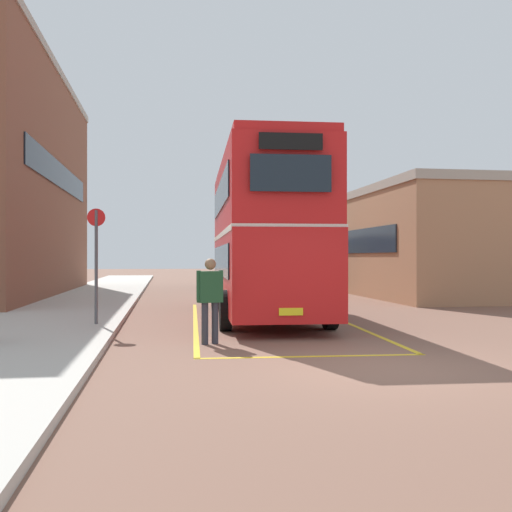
{
  "coord_description": "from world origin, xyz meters",
  "views": [
    {
      "loc": [
        -3.35,
        -9.01,
        1.8
      ],
      "look_at": [
        -0.38,
        10.28,
        1.84
      ],
      "focal_mm": 41.16,
      "sensor_mm": 36.0,
      "label": 1
    }
  ],
  "objects_px": {
    "double_decker_bus": "(263,233)",
    "single_deck_bus": "(261,260)",
    "pedestrian_boarding": "(210,294)",
    "bus_stop_sign": "(96,255)"
  },
  "relations": [
    {
      "from": "pedestrian_boarding",
      "to": "bus_stop_sign",
      "type": "xyz_separation_m",
      "value": [
        -2.61,
        2.86,
        0.82
      ]
    },
    {
      "from": "single_deck_bus",
      "to": "double_decker_bus",
      "type": "bearing_deg",
      "value": -98.94
    },
    {
      "from": "single_deck_bus",
      "to": "pedestrian_boarding",
      "type": "bearing_deg",
      "value": -101.88
    },
    {
      "from": "single_deck_bus",
      "to": "bus_stop_sign",
      "type": "bearing_deg",
      "value": -110.75
    },
    {
      "from": "double_decker_bus",
      "to": "bus_stop_sign",
      "type": "relative_size",
      "value": 3.5
    },
    {
      "from": "double_decker_bus",
      "to": "single_deck_bus",
      "type": "xyz_separation_m",
      "value": [
        2.65,
        16.82,
        -0.88
      ]
    },
    {
      "from": "pedestrian_boarding",
      "to": "double_decker_bus",
      "type": "bearing_deg",
      "value": 68.95
    },
    {
      "from": "single_deck_bus",
      "to": "pedestrian_boarding",
      "type": "relative_size",
      "value": 4.6
    },
    {
      "from": "double_decker_bus",
      "to": "single_deck_bus",
      "type": "relative_size",
      "value": 1.23
    },
    {
      "from": "single_deck_bus",
      "to": "pedestrian_boarding",
      "type": "xyz_separation_m",
      "value": [
        -4.61,
        -21.94,
        -0.6
      ]
    }
  ]
}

